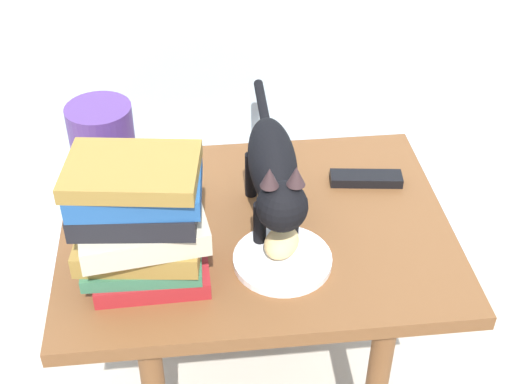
{
  "coord_description": "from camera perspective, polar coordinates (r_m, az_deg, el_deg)",
  "views": [
    {
      "loc": [
        -0.11,
        -1.06,
        1.44
      ],
      "look_at": [
        0.0,
        0.0,
        0.62
      ],
      "focal_mm": 50.22,
      "sensor_mm": 36.0,
      "label": 1
    }
  ],
  "objects": [
    {
      "name": "side_table",
      "position": [
        1.45,
        0.0,
        -4.91
      ],
      "size": [
        0.76,
        0.57,
        0.54
      ],
      "color": "brown",
      "rests_on": "ground"
    },
    {
      "name": "cat",
      "position": [
        1.32,
        1.44,
        1.66
      ],
      "size": [
        0.09,
        0.48,
        0.23
      ],
      "color": "black",
      "rests_on": "side_table"
    },
    {
      "name": "plate",
      "position": [
        1.32,
        2.12,
        -5.42
      ],
      "size": [
        0.18,
        0.18,
        0.01
      ],
      "primitive_type": "cylinder",
      "color": "white",
      "rests_on": "side_table"
    },
    {
      "name": "book_stack",
      "position": [
        1.23,
        -9.22,
        -2.36
      ],
      "size": [
        0.24,
        0.18,
        0.25
      ],
      "color": "maroon",
      "rests_on": "side_table"
    },
    {
      "name": "candle_jar",
      "position": [
        1.47,
        -5.81,
        1.36
      ],
      "size": [
        0.07,
        0.07,
        0.08
      ],
      "color": "silver",
      "rests_on": "side_table"
    },
    {
      "name": "tv_remote",
      "position": [
        1.52,
        8.76,
        1.06
      ],
      "size": [
        0.15,
        0.06,
        0.02
      ],
      "primitive_type": "cube",
      "rotation": [
        0.0,
        0.0,
        -0.12
      ],
      "color": "black",
      "rests_on": "side_table"
    },
    {
      "name": "bread_roll",
      "position": [
        1.3,
        2.05,
        -4.04
      ],
      "size": [
        0.09,
        0.1,
        0.05
      ],
      "primitive_type": "ellipsoid",
      "rotation": [
        0.0,
        0.0,
        1.0
      ],
      "color": "#E0BC7A",
      "rests_on": "plate"
    },
    {
      "name": "green_vase",
      "position": [
        1.42,
        -11.92,
        2.74
      ],
      "size": [
        0.12,
        0.12,
        0.22
      ],
      "primitive_type": "cylinder",
      "color": "#4C2D72",
      "rests_on": "side_table"
    }
  ]
}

